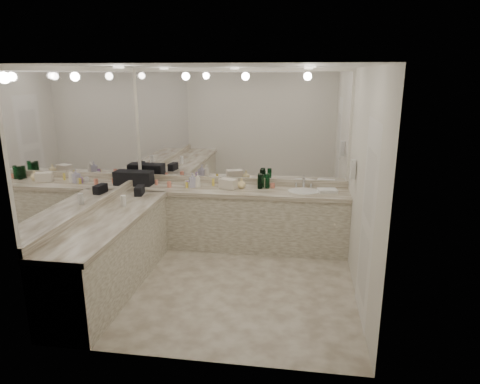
% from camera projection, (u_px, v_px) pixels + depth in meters
% --- Properties ---
extents(floor, '(3.20, 3.20, 0.00)m').
position_uv_depth(floor, '(223.00, 283.00, 5.32)').
color(floor, beige).
rests_on(floor, ground).
extents(ceiling, '(3.20, 3.20, 0.00)m').
position_uv_depth(ceiling, '(221.00, 66.00, 4.63)').
color(ceiling, white).
rests_on(ceiling, floor).
extents(wall_back, '(3.20, 0.02, 2.60)m').
position_uv_depth(wall_back, '(241.00, 158.00, 6.41)').
color(wall_back, silver).
rests_on(wall_back, floor).
extents(wall_left, '(0.02, 3.00, 2.60)m').
position_uv_depth(wall_left, '(93.00, 178.00, 5.20)').
color(wall_left, silver).
rests_on(wall_left, floor).
extents(wall_right, '(0.02, 3.00, 2.60)m').
position_uv_depth(wall_right, '(363.00, 187.00, 4.75)').
color(wall_right, silver).
rests_on(wall_right, floor).
extents(vanity_back_base, '(3.20, 0.60, 0.84)m').
position_uv_depth(vanity_back_base, '(238.00, 220.00, 6.36)').
color(vanity_back_base, beige).
rests_on(vanity_back_base, floor).
extents(vanity_back_top, '(3.20, 0.64, 0.06)m').
position_uv_depth(vanity_back_top, '(238.00, 191.00, 6.23)').
color(vanity_back_top, beige).
rests_on(vanity_back_top, vanity_back_base).
extents(vanity_left_base, '(0.60, 2.40, 0.84)m').
position_uv_depth(vanity_left_base, '(112.00, 256.00, 5.11)').
color(vanity_left_base, beige).
rests_on(vanity_left_base, floor).
extents(vanity_left_top, '(0.64, 2.42, 0.06)m').
position_uv_depth(vanity_left_top, '(109.00, 220.00, 4.99)').
color(vanity_left_top, beige).
rests_on(vanity_left_top, vanity_left_base).
extents(backsplash_back, '(3.20, 0.04, 0.10)m').
position_uv_depth(backsplash_back, '(240.00, 181.00, 6.48)').
color(backsplash_back, beige).
rests_on(backsplash_back, vanity_back_top).
extents(backsplash_left, '(0.04, 3.00, 0.10)m').
position_uv_depth(backsplash_left, '(97.00, 205.00, 5.29)').
color(backsplash_left, beige).
rests_on(backsplash_left, vanity_left_top).
extents(mirror_back, '(3.12, 0.01, 1.55)m').
position_uv_depth(mirror_back, '(241.00, 126.00, 6.27)').
color(mirror_back, white).
rests_on(mirror_back, wall_back).
extents(mirror_left, '(0.01, 2.92, 1.55)m').
position_uv_depth(mirror_left, '(90.00, 139.00, 5.07)').
color(mirror_left, white).
rests_on(mirror_left, wall_left).
extents(sink, '(0.44, 0.44, 0.03)m').
position_uv_depth(sink, '(303.00, 192.00, 6.10)').
color(sink, white).
rests_on(sink, vanity_back_top).
extents(faucet, '(0.24, 0.16, 0.14)m').
position_uv_depth(faucet, '(304.00, 183.00, 6.28)').
color(faucet, silver).
rests_on(faucet, vanity_back_top).
extents(wall_phone, '(0.06, 0.10, 0.24)m').
position_uv_depth(wall_phone, '(353.00, 169.00, 5.41)').
color(wall_phone, white).
rests_on(wall_phone, wall_right).
extents(door, '(0.02, 0.82, 2.10)m').
position_uv_depth(door, '(367.00, 224.00, 4.34)').
color(door, white).
rests_on(door, wall_right).
extents(black_toiletry_bag, '(0.38, 0.25, 0.22)m').
position_uv_depth(black_toiletry_bag, '(140.00, 178.00, 6.42)').
color(black_toiletry_bag, black).
rests_on(black_toiletry_bag, vanity_back_top).
extents(black_bag_spill, '(0.13, 0.24, 0.12)m').
position_uv_depth(black_bag_spill, '(139.00, 190.00, 5.91)').
color(black_bag_spill, black).
rests_on(black_bag_spill, vanity_left_top).
extents(cream_cosmetic_case, '(0.28, 0.23, 0.14)m').
position_uv_depth(cream_cosmetic_case, '(228.00, 184.00, 6.22)').
color(cream_cosmetic_case, beige).
rests_on(cream_cosmetic_case, vanity_back_top).
extents(hand_towel, '(0.29, 0.22, 0.04)m').
position_uv_depth(hand_towel, '(327.00, 190.00, 6.06)').
color(hand_towel, white).
rests_on(hand_towel, vanity_back_top).
extents(lotion_left, '(0.06, 0.06, 0.15)m').
position_uv_depth(lotion_left, '(124.00, 201.00, 5.39)').
color(lotion_left, white).
rests_on(lotion_left, vanity_left_top).
extents(soap_bottle_a, '(0.09, 0.09, 0.22)m').
position_uv_depth(soap_bottle_a, '(198.00, 180.00, 6.27)').
color(soap_bottle_a, white).
rests_on(soap_bottle_a, vanity_back_top).
extents(soap_bottle_b, '(0.13, 0.13, 0.22)m').
position_uv_depth(soap_bottle_b, '(193.00, 180.00, 6.28)').
color(soap_bottle_b, '#B6B1CC').
rests_on(soap_bottle_b, vanity_back_top).
extents(soap_bottle_c, '(0.15, 0.15, 0.16)m').
position_uv_depth(soap_bottle_c, '(242.00, 183.00, 6.24)').
color(soap_bottle_c, beige).
rests_on(soap_bottle_c, vanity_back_top).
extents(green_bottle_0, '(0.07, 0.07, 0.21)m').
position_uv_depth(green_bottle_0, '(260.00, 181.00, 6.23)').
color(green_bottle_0, '#0C4C1F').
rests_on(green_bottle_0, vanity_back_top).
extents(green_bottle_1, '(0.07, 0.07, 0.21)m').
position_uv_depth(green_bottle_1, '(260.00, 182.00, 6.22)').
color(green_bottle_1, '#0C4C1F').
rests_on(green_bottle_1, vanity_back_top).
extents(green_bottle_2, '(0.06, 0.06, 0.19)m').
position_uv_depth(green_bottle_2, '(262.00, 181.00, 6.30)').
color(green_bottle_2, '#0C4C1F').
rests_on(green_bottle_2, vanity_back_top).
extents(green_bottle_3, '(0.07, 0.07, 0.21)m').
position_uv_depth(green_bottle_3, '(260.00, 180.00, 6.30)').
color(green_bottle_3, '#0C4C1F').
rests_on(green_bottle_3, vanity_back_top).
extents(green_bottle_4, '(0.06, 0.06, 0.21)m').
position_uv_depth(green_bottle_4, '(267.00, 181.00, 6.24)').
color(green_bottle_4, '#0C4C1F').
rests_on(green_bottle_4, vanity_back_top).
extents(amenity_bottle_0, '(0.04, 0.04, 0.09)m').
position_uv_depth(amenity_bottle_0, '(187.00, 185.00, 6.28)').
color(amenity_bottle_0, '#F2D84C').
rests_on(amenity_bottle_0, vanity_back_top).
extents(amenity_bottle_1, '(0.05, 0.05, 0.08)m').
position_uv_depth(amenity_bottle_1, '(157.00, 182.00, 6.43)').
color(amenity_bottle_1, '#E57F66').
rests_on(amenity_bottle_1, vanity_back_top).
extents(amenity_bottle_2, '(0.07, 0.07, 0.07)m').
position_uv_depth(amenity_bottle_2, '(187.00, 183.00, 6.42)').
color(amenity_bottle_2, white).
rests_on(amenity_bottle_2, vanity_back_top).
extents(amenity_bottle_3, '(0.05, 0.05, 0.09)m').
position_uv_depth(amenity_bottle_3, '(187.00, 184.00, 6.31)').
color(amenity_bottle_3, '#9966B2').
rests_on(amenity_bottle_3, vanity_back_top).
extents(amenity_bottle_4, '(0.06, 0.06, 0.08)m').
position_uv_depth(amenity_bottle_4, '(190.00, 185.00, 6.29)').
color(amenity_bottle_4, white).
rests_on(amenity_bottle_4, vanity_back_top).
extents(amenity_bottle_5, '(0.06, 0.06, 0.09)m').
position_uv_depth(amenity_bottle_5, '(169.00, 184.00, 6.30)').
color(amenity_bottle_5, '#E57F66').
rests_on(amenity_bottle_5, vanity_back_top).
extents(amenity_bottle_6, '(0.06, 0.06, 0.07)m').
position_uv_depth(amenity_bottle_6, '(273.00, 185.00, 6.28)').
color(amenity_bottle_6, '#E57F66').
rests_on(amenity_bottle_6, vanity_back_top).
extents(amenity_bottle_7, '(0.04, 0.04, 0.11)m').
position_uv_depth(amenity_bottle_7, '(213.00, 182.00, 6.39)').
color(amenity_bottle_7, '#F2D84C').
rests_on(amenity_bottle_7, vanity_back_top).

